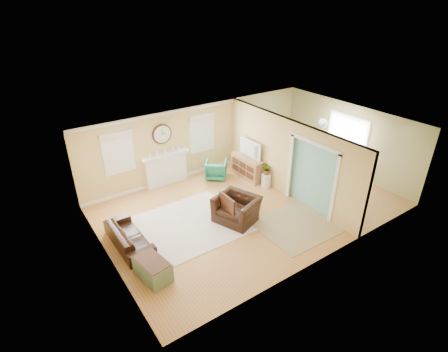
{
  "coord_description": "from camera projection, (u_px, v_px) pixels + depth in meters",
  "views": [
    {
      "loc": [
        -6.03,
        -7.31,
        6.04
      ],
      "look_at": [
        -0.8,
        0.3,
        1.2
      ],
      "focal_mm": 28.0,
      "sensor_mm": 36.0,
      "label": 1
    }
  ],
  "objects": [
    {
      "name": "pendant",
      "position": [
        323.0,
        123.0,
        11.65
      ],
      "size": [
        0.3,
        0.3,
        0.55
      ],
      "color": "gold",
      "rests_on": "ceiling"
    },
    {
      "name": "garden_stool",
      "position": [
        266.0,
        181.0,
        12.19
      ],
      "size": [
        0.33,
        0.33,
        0.48
      ],
      "primitive_type": "cylinder",
      "color": "white",
      "rests_on": "floor"
    },
    {
      "name": "tv",
      "position": [
        248.0,
        149.0,
        12.44
      ],
      "size": [
        0.18,
        1.1,
        0.63
      ],
      "primitive_type": "imported",
      "rotation": [
        0.0,
        0.0,
        1.6
      ],
      "color": "black",
      "rests_on": "credenza"
    },
    {
      "name": "sofa",
      "position": [
        129.0,
        237.0,
        9.32
      ],
      "size": [
        0.78,
        1.92,
        0.56
      ],
      "primitive_type": "imported",
      "rotation": [
        0.0,
        0.0,
        1.59
      ],
      "color": "black",
      "rests_on": "floor"
    },
    {
      "name": "dining_chair_s",
      "position": [
        341.0,
        180.0,
        11.62
      ],
      "size": [
        0.47,
        0.47,
        0.88
      ],
      "color": "slate",
      "rests_on": "floor"
    },
    {
      "name": "wall_clock",
      "position": [
        162.0,
        134.0,
        11.72
      ],
      "size": [
        0.7,
        0.07,
        0.7
      ],
      "color": "#4E2511",
      "rests_on": "wall_back"
    },
    {
      "name": "rug_grey",
      "position": [
        313.0,
        180.0,
        12.75
      ],
      "size": [
        2.27,
        2.83,
        0.01
      ],
      "primitive_type": "cube",
      "color": "slate",
      "rests_on": "floor"
    },
    {
      "name": "french_doors",
      "position": [
        346.0,
        144.0,
        12.89
      ],
      "size": [
        0.06,
        1.7,
        2.2
      ],
      "color": "white",
      "rests_on": "ground"
    },
    {
      "name": "green_chair",
      "position": [
        216.0,
        169.0,
        12.74
      ],
      "size": [
        1.03,
        1.03,
        0.68
      ],
      "primitive_type": "imported",
      "rotation": [
        0.0,
        0.0,
        2.45
      ],
      "color": "#196F59",
      "rests_on": "floor"
    },
    {
      "name": "eames_chair",
      "position": [
        236.0,
        209.0,
        10.32
      ],
      "size": [
        1.41,
        1.5,
        0.78
      ],
      "primitive_type": "imported",
      "rotation": [
        0.0,
        0.0,
        -1.21
      ],
      "color": "black",
      "rests_on": "floor"
    },
    {
      "name": "potted_plant",
      "position": [
        267.0,
        169.0,
        11.98
      ],
      "size": [
        0.45,
        0.42,
        0.41
      ],
      "primitive_type": "imported",
      "rotation": [
        0.0,
        0.0,
        3.46
      ],
      "color": "#337F33",
      "rests_on": "garden_stool"
    },
    {
      "name": "window_right",
      "position": [
        202.0,
        130.0,
        12.58
      ],
      "size": [
        1.05,
        0.13,
        1.42
      ],
      "color": "white",
      "rests_on": "wall_back"
    },
    {
      "name": "floor",
      "position": [
        250.0,
        206.0,
        11.17
      ],
      "size": [
        9.0,
        9.0,
        0.0
      ],
      "primitive_type": "plane",
      "color": "#AB6E2F",
      "rests_on": "ground"
    },
    {
      "name": "window_left",
      "position": [
        118.0,
        150.0,
        11.02
      ],
      "size": [
        1.05,
        0.13,
        1.42
      ],
      "color": "white",
      "rests_on": "wall_back"
    },
    {
      "name": "fireplace",
      "position": [
        166.0,
        168.0,
        12.24
      ],
      "size": [
        1.7,
        0.3,
        1.17
      ],
      "color": "white",
      "rests_on": "ground"
    },
    {
      "name": "wall_right",
      "position": [
        347.0,
        139.0,
        12.82
      ],
      "size": [
        0.02,
        6.0,
        2.6
      ],
      "primitive_type": "cube",
      "color": "tan",
      "rests_on": "ground"
    },
    {
      "name": "dining_chair_e",
      "position": [
        327.0,
        160.0,
        12.9
      ],
      "size": [
        0.5,
        0.5,
        0.97
      ],
      "color": "slate",
      "rests_on": "floor"
    },
    {
      "name": "rug_jute",
      "position": [
        299.0,
        224.0,
        10.28
      ],
      "size": [
        2.44,
        2.01,
        0.01
      ],
      "primitive_type": "cube",
      "rotation": [
        0.0,
        0.0,
        -0.02
      ],
      "color": "tan",
      "rests_on": "floor"
    },
    {
      "name": "ceiling",
      "position": [
        253.0,
        129.0,
        9.96
      ],
      "size": [
        9.0,
        6.0,
        0.02
      ],
      "primitive_type": "cube",
      "color": "white",
      "rests_on": "wall_back"
    },
    {
      "name": "dining_chair_n",
      "position": [
        293.0,
        155.0,
        13.24
      ],
      "size": [
        0.51,
        0.51,
        1.02
      ],
      "color": "slate",
      "rests_on": "floor"
    },
    {
      "name": "dining_table",
      "position": [
        314.0,
        171.0,
        12.59
      ],
      "size": [
        1.18,
        2.04,
        0.7
      ],
      "primitive_type": "imported",
      "rotation": [
        0.0,
        0.0,
        1.54
      ],
      "color": "#4E2511",
      "rests_on": "floor"
    },
    {
      "name": "credenza",
      "position": [
        248.0,
        167.0,
        12.78
      ],
      "size": [
        0.49,
        1.45,
        0.8
      ],
      "color": "#A37B48",
      "rests_on": "floor"
    },
    {
      "name": "wall_back",
      "position": [
        200.0,
        140.0,
        12.75
      ],
      "size": [
        9.0,
        0.02,
        2.6
      ],
      "primitive_type": "cube",
      "color": "tan",
      "rests_on": "ground"
    },
    {
      "name": "rug_cream",
      "position": [
        187.0,
        225.0,
        10.23
      ],
      "size": [
        3.13,
        2.71,
        0.02
      ],
      "primitive_type": "cube",
      "rotation": [
        0.0,
        0.0,
        0.0
      ],
      "color": "beige",
      "rests_on": "floor"
    },
    {
      "name": "dining_chair_w",
      "position": [
        302.0,
        172.0,
        12.07
      ],
      "size": [
        0.46,
        0.46,
        0.94
      ],
      "color": "white",
      "rests_on": "floor"
    },
    {
      "name": "partition",
      "position": [
        282.0,
        154.0,
        11.5
      ],
      "size": [
        0.17,
        6.0,
        2.6
      ],
      "color": "tan",
      "rests_on": "ground"
    },
    {
      "name": "wall_left",
      "position": [
        103.0,
        218.0,
        8.3
      ],
      "size": [
        0.02,
        6.0,
        2.6
      ],
      "primitive_type": "cube",
      "color": "tan",
      "rests_on": "ground"
    },
    {
      "name": "wall_front",
      "position": [
        329.0,
        216.0,
        8.37
      ],
      "size": [
        9.0,
        0.02,
        2.6
      ],
      "primitive_type": "cube",
      "color": "tan",
      "rests_on": "ground"
    },
    {
      "name": "trunk",
      "position": [
        153.0,
        269.0,
        8.23
      ],
      "size": [
        0.7,
        0.99,
        0.53
      ],
      "color": "slate",
      "rests_on": "floor"
    }
  ]
}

